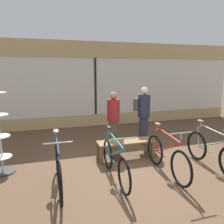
{
  "coord_description": "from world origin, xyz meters",
  "views": [
    {
      "loc": [
        -1.77,
        -4.03,
        2.14
      ],
      "look_at": [
        0.0,
        1.95,
        0.95
      ],
      "focal_mm": 35.0,
      "sensor_mm": 36.0,
      "label": 1
    }
  ],
  "objects": [
    {
      "name": "bicycle_left",
      "position": [
        -0.57,
        -0.16,
        0.38
      ],
      "size": [
        0.46,
        1.73,
        1.01
      ],
      "color": "black",
      "rests_on": "ground_plane"
    },
    {
      "name": "accessory_rack",
      "position": [
        -2.77,
        0.79,
        0.74
      ],
      "size": [
        0.48,
        0.48,
        1.8
      ],
      "color": "#333333",
      "rests_on": "ground_plane"
    },
    {
      "name": "customer_by_window",
      "position": [
        -0.07,
        1.58,
        0.82
      ],
      "size": [
        0.42,
        0.42,
        1.57
      ],
      "color": "brown",
      "rests_on": "ground_plane"
    },
    {
      "name": "shop_back_wall",
      "position": [
        0.0,
        4.19,
        1.64
      ],
      "size": [
        12.0,
        0.08,
        3.2
      ],
      "color": "tan",
      "rests_on": "ground_plane"
    },
    {
      "name": "ground_plane",
      "position": [
        0.0,
        0.0,
        0.0
      ],
      "size": [
        24.0,
        24.0,
        0.0
      ],
      "primitive_type": "plane",
      "color": "brown"
    },
    {
      "name": "bicycle_far_left",
      "position": [
        -1.66,
        -0.2,
        0.39
      ],
      "size": [
        0.46,
        1.71,
        1.04
      ],
      "color": "black",
      "rests_on": "ground_plane"
    },
    {
      "name": "customer_near_rack",
      "position": [
        0.85,
        1.63,
        0.9
      ],
      "size": [
        0.55,
        0.44,
        1.68
      ],
      "color": "#2D2D38",
      "rests_on": "ground_plane"
    },
    {
      "name": "bicycle_far_right",
      "position": [
        1.63,
        -0.31,
        0.38
      ],
      "size": [
        0.46,
        1.78,
        1.03
      ],
      "color": "black",
      "rests_on": "ground_plane"
    },
    {
      "name": "display_bench",
      "position": [
        0.01,
        0.79,
        0.36
      ],
      "size": [
        1.4,
        0.44,
        0.44
      ],
      "color": "brown",
      "rests_on": "ground_plane"
    },
    {
      "name": "bicycle_right",
      "position": [
        0.53,
        -0.24,
        0.39
      ],
      "size": [
        0.46,
        1.72,
        1.03
      ],
      "color": "black",
      "rests_on": "ground_plane"
    }
  ]
}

